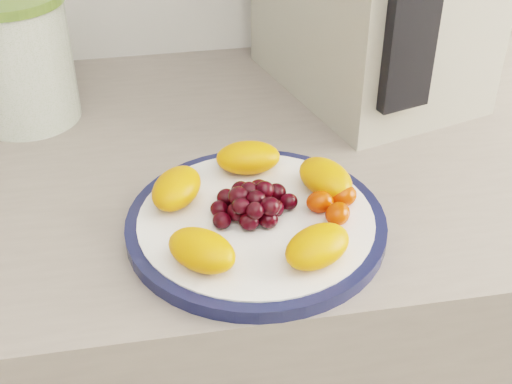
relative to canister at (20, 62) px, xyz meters
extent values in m
cube|color=gray|center=(0.36, -0.13, -0.53)|extent=(3.50, 0.60, 0.90)
cylinder|color=#14193B|center=(0.25, -0.29, -0.07)|extent=(0.27, 0.27, 0.01)
cylinder|color=white|center=(0.25, -0.29, -0.07)|extent=(0.25, 0.25, 0.02)
cylinder|color=#3F631C|center=(0.00, 0.00, 0.00)|extent=(0.17, 0.17, 0.16)
ellipsoid|color=orange|center=(0.34, -0.26, -0.05)|extent=(0.07, 0.09, 0.03)
ellipsoid|color=orange|center=(0.26, -0.20, -0.05)|extent=(0.08, 0.05, 0.03)
ellipsoid|color=orange|center=(0.18, -0.25, -0.05)|extent=(0.08, 0.09, 0.03)
ellipsoid|color=orange|center=(0.19, -0.36, -0.05)|extent=(0.09, 0.09, 0.03)
ellipsoid|color=orange|center=(0.30, -0.37, -0.05)|extent=(0.09, 0.08, 0.03)
ellipsoid|color=black|center=(0.25, -0.29, -0.05)|extent=(0.02, 0.02, 0.02)
ellipsoid|color=black|center=(0.27, -0.29, -0.05)|extent=(0.02, 0.02, 0.02)
ellipsoid|color=black|center=(0.26, -0.28, -0.05)|extent=(0.02, 0.02, 0.02)
ellipsoid|color=black|center=(0.24, -0.28, -0.05)|extent=(0.02, 0.02, 0.02)
ellipsoid|color=black|center=(0.23, -0.29, -0.05)|extent=(0.02, 0.02, 0.02)
ellipsoid|color=black|center=(0.24, -0.31, -0.05)|extent=(0.02, 0.02, 0.02)
ellipsoid|color=black|center=(0.26, -0.31, -0.05)|extent=(0.02, 0.02, 0.02)
ellipsoid|color=black|center=(0.29, -0.28, -0.05)|extent=(0.02, 0.02, 0.02)
ellipsoid|color=black|center=(0.28, -0.27, -0.05)|extent=(0.02, 0.02, 0.02)
ellipsoid|color=black|center=(0.26, -0.26, -0.05)|extent=(0.02, 0.02, 0.02)
ellipsoid|color=black|center=(0.24, -0.26, -0.05)|extent=(0.02, 0.02, 0.02)
ellipsoid|color=black|center=(0.23, -0.27, -0.05)|extent=(0.02, 0.02, 0.02)
ellipsoid|color=black|center=(0.22, -0.28, -0.05)|extent=(0.02, 0.02, 0.02)
ellipsoid|color=black|center=(0.22, -0.30, -0.05)|extent=(0.02, 0.02, 0.02)
ellipsoid|color=black|center=(0.25, -0.29, -0.04)|extent=(0.02, 0.02, 0.02)
ellipsoid|color=black|center=(0.27, -0.28, -0.04)|extent=(0.02, 0.02, 0.02)
ellipsoid|color=black|center=(0.25, -0.28, -0.04)|extent=(0.02, 0.02, 0.02)
ellipsoid|color=black|center=(0.24, -0.29, -0.04)|extent=(0.02, 0.02, 0.02)
ellipsoid|color=black|center=(0.24, -0.30, -0.04)|extent=(0.02, 0.02, 0.02)
ellipsoid|color=black|center=(0.25, -0.31, -0.04)|extent=(0.02, 0.02, 0.02)
ellipsoid|color=black|center=(0.27, -0.31, -0.04)|extent=(0.02, 0.02, 0.02)
ellipsoid|color=red|center=(0.32, -0.29, -0.05)|extent=(0.03, 0.03, 0.02)
ellipsoid|color=red|center=(0.35, -0.29, -0.05)|extent=(0.04, 0.03, 0.02)
ellipsoid|color=red|center=(0.34, -0.32, -0.05)|extent=(0.04, 0.04, 0.02)
camera|label=1|loc=(0.15, -0.88, 0.39)|focal=50.00mm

